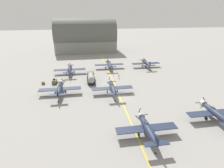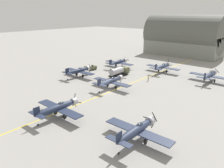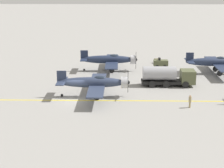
{
  "view_description": "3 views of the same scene",
  "coord_description": "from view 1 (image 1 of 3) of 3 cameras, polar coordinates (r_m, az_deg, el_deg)",
  "views": [
    {
      "loc": [
        -9.12,
        -43.16,
        22.67
      ],
      "look_at": [
        -1.66,
        3.96,
        2.59
      ],
      "focal_mm": 28.0,
      "sensor_mm": 36.0,
      "label": 1
    },
    {
      "loc": [
        35.28,
        -39.79,
        19.69
      ],
      "look_at": [
        -0.81,
        2.12,
        1.53
      ],
      "focal_mm": 35.0,
      "sensor_mm": 36.0,
      "label": 2
    },
    {
      "loc": [
        47.36,
        6.01,
        15.6
      ],
      "look_at": [
        2.58,
        5.11,
        3.03
      ],
      "focal_mm": 60.0,
      "sensor_mm": 36.0,
      "label": 3
    }
  ],
  "objects": [
    {
      "name": "airplane_near_right",
      "position": [
        44.99,
        30.52,
        -8.0
      ],
      "size": [
        12.0,
        9.98,
        3.65
      ],
      "rotation": [
        0.0,
        0.0,
        0.12
      ],
      "color": "#26314A",
      "rests_on": "ground"
    },
    {
      "name": "airplane_far_left",
      "position": [
        69.06,
        -13.63,
        4.77
      ],
      "size": [
        12.0,
        9.98,
        3.65
      ],
      "rotation": [
        0.0,
        0.0,
        0.08
      ],
      "color": "#242E48",
      "rests_on": "ground"
    },
    {
      "name": "taxiway_stripe",
      "position": [
        49.6,
        2.61,
        -4.39
      ],
      "size": [
        0.3,
        160.0,
        0.01
      ],
      "primitive_type": "cube",
      "color": "yellow",
      "rests_on": "ground"
    },
    {
      "name": "supply_crate_by_tanker",
      "position": [
        62.34,
        -21.55,
        0.24
      ],
      "size": [
        1.22,
        1.13,
        0.83
      ],
      "primitive_type": "cube",
      "rotation": [
        0.0,
        0.0,
        0.36
      ],
      "color": "brown",
      "rests_on": "ground"
    },
    {
      "name": "airplane_far_center",
      "position": [
        73.65,
        -0.92,
        6.53
      ],
      "size": [
        12.0,
        9.98,
        3.8
      ],
      "rotation": [
        0.0,
        0.0,
        0.19
      ],
      "color": "#2F3952",
      "rests_on": "ground"
    },
    {
      "name": "airplane_mid_center",
      "position": [
        50.8,
        0.17,
        -1.17
      ],
      "size": [
        12.0,
        9.98,
        3.68
      ],
      "rotation": [
        0.0,
        0.0,
        0.14
      ],
      "color": "#2D3751",
      "rests_on": "ground"
    },
    {
      "name": "hangar",
      "position": [
        107.03,
        -8.6,
        14.87
      ],
      "size": [
        34.46,
        17.38,
        18.77
      ],
      "color": "gray",
      "rests_on": "ground"
    },
    {
      "name": "airplane_near_center",
      "position": [
        34.98,
        11.46,
        -13.91
      ],
      "size": [
        12.0,
        9.98,
        3.7
      ],
      "rotation": [
        0.0,
        0.0,
        0.31
      ],
      "color": "#222C45",
      "rests_on": "ground"
    },
    {
      "name": "ground_plane",
      "position": [
        49.6,
        2.61,
        -4.4
      ],
      "size": [
        400.0,
        400.0,
        0.0
      ],
      "primitive_type": "plane",
      "color": "gray"
    },
    {
      "name": "ground_crew_walking",
      "position": [
        63.11,
        2.26,
        2.63
      ],
      "size": [
        0.36,
        0.36,
        1.65
      ],
      "color": "tan",
      "rests_on": "ground"
    },
    {
      "name": "airplane_mid_left",
      "position": [
        52.39,
        -16.68,
        -1.42
      ],
      "size": [
        12.0,
        9.98,
        3.65
      ],
      "rotation": [
        0.0,
        0.0,
        -0.18
      ],
      "color": "#202B44",
      "rests_on": "ground"
    },
    {
      "name": "tow_tractor",
      "position": [
        61.73,
        -18.25,
        0.87
      ],
      "size": [
        1.57,
        2.6,
        1.79
      ],
      "color": "#515638",
      "rests_on": "ground"
    },
    {
      "name": "fuel_tanker",
      "position": [
        60.43,
        -6.88,
        2.16
      ],
      "size": [
        2.68,
        8.0,
        2.98
      ],
      "color": "black",
      "rests_on": "ground"
    },
    {
      "name": "airplane_far_right",
      "position": [
        76.82,
        11.07,
        6.8
      ],
      "size": [
        12.0,
        9.98,
        3.65
      ],
      "rotation": [
        0.0,
        0.0,
        -0.06
      ],
      "color": "#242E48",
      "rests_on": "ground"
    }
  ]
}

